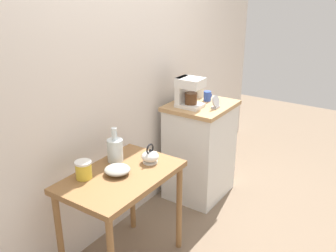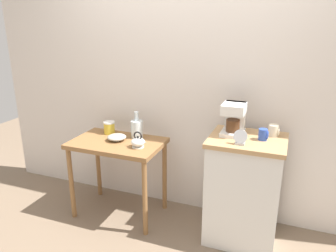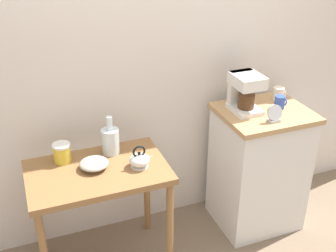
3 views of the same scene
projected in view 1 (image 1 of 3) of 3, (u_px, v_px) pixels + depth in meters
name	position (u px, v px, depth m)	size (l,w,h in m)	color
ground_plane	(164.00, 223.00, 3.25)	(8.00, 8.00, 0.00)	#7A6651
back_wall	(132.00, 55.00, 3.01)	(4.40, 0.10, 2.80)	silver
wooden_table	(122.00, 188.00, 2.56)	(0.84, 0.54, 0.75)	olive
kitchen_counter	(199.00, 150.00, 3.55)	(0.60, 0.52, 0.92)	white
bowl_stoneware	(117.00, 170.00, 2.51)	(0.18, 0.18, 0.06)	#9E998C
teakettle	(150.00, 156.00, 2.66)	(0.15, 0.12, 0.15)	white
glass_carafe_vase	(115.00, 149.00, 2.66)	(0.11, 0.11, 0.25)	silver
canister_enamel	(84.00, 170.00, 2.44)	(0.11, 0.11, 0.12)	gold
coffee_maker	(188.00, 91.00, 3.26)	(0.18, 0.22, 0.26)	white
mug_small_cream	(200.00, 92.00, 3.57)	(0.09, 0.08, 0.09)	beige
mug_blue	(208.00, 96.00, 3.45)	(0.08, 0.07, 0.09)	#2D4CAD
table_clock	(216.00, 102.00, 3.25)	(0.10, 0.05, 0.12)	#B2B5BA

